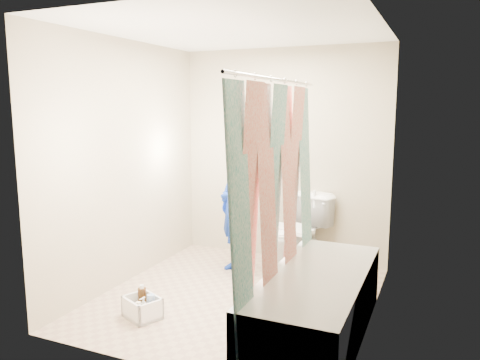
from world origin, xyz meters
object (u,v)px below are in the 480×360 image
at_px(toilet, 297,233).
at_px(bathtub, 316,303).
at_px(plumber, 237,203).
at_px(cleaning_caddy, 143,309).

bearing_deg(toilet, bathtub, -47.03).
height_order(bathtub, plumber, plumber).
xyz_separation_m(bathtub, toilet, (-0.56, 1.37, 0.14)).
distance_m(bathtub, cleaning_caddy, 1.44).
height_order(bathtub, cleaning_caddy, bathtub).
bearing_deg(bathtub, toilet, 112.33).
relative_size(toilet, plumber, 0.53).
xyz_separation_m(plumber, cleaning_caddy, (-0.29, -1.30, -0.68)).
distance_m(bathtub, plumber, 1.59).
distance_m(bathtub, toilet, 1.49).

